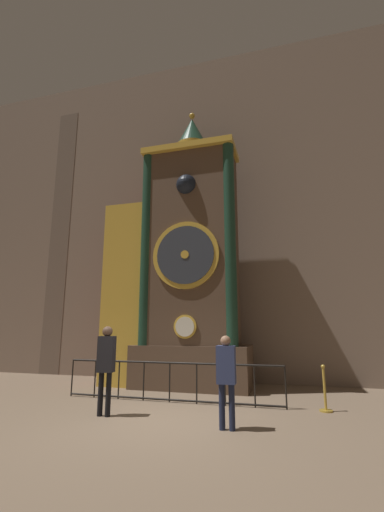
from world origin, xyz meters
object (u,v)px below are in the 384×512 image
Objects in this scene: stanchion_post at (325,396)px; visitor_far at (226,373)px; clock_tower at (178,266)px; visitor_near at (106,361)px.

visitor_far is at bearing -133.31° from stanchion_post.
stanchion_post is (4.05, -1.97, -3.43)m from clock_tower.
clock_tower reaches higher than stanchion_post.
clock_tower is at bearing 154.04° from stanchion_post.
visitor_near reaches higher than visitor_far.
visitor_far is at bearing -60.23° from clock_tower.
visitor_near is at bearing -159.39° from stanchion_post.
clock_tower is 5.62× the size of visitor_far.
visitor_near is 4.80m from stanchion_post.
clock_tower is 5.28m from visitor_far.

